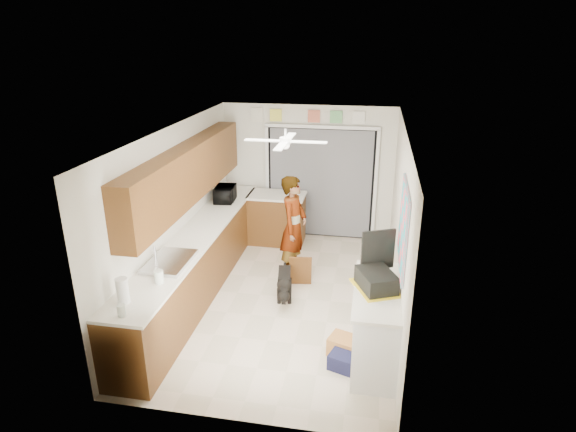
{
  "coord_description": "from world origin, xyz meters",
  "views": [
    {
      "loc": [
        1.19,
        -6.19,
        3.7
      ],
      "look_at": [
        0.0,
        0.4,
        1.15
      ],
      "focal_mm": 30.0,
      "sensor_mm": 36.0,
      "label": 1
    }
  ],
  "objects_px": {
    "navy_crate": "(343,361)",
    "dog": "(284,283)",
    "man": "(294,227)",
    "microwave": "(225,194)",
    "suitcase": "(376,280)",
    "cardboard_box": "(345,346)",
    "paper_towel_roll": "(123,291)"
  },
  "relations": [
    {
      "from": "navy_crate",
      "to": "cardboard_box",
      "type": "bearing_deg",
      "value": 90.0
    },
    {
      "from": "navy_crate",
      "to": "dog",
      "type": "bearing_deg",
      "value": 123.88
    },
    {
      "from": "paper_towel_roll",
      "to": "dog",
      "type": "bearing_deg",
      "value": 54.45
    },
    {
      "from": "suitcase",
      "to": "microwave",
      "type": "bearing_deg",
      "value": 110.57
    },
    {
      "from": "paper_towel_roll",
      "to": "cardboard_box",
      "type": "bearing_deg",
      "value": 18.06
    },
    {
      "from": "man",
      "to": "microwave",
      "type": "bearing_deg",
      "value": 72.26
    },
    {
      "from": "microwave",
      "to": "suitcase",
      "type": "bearing_deg",
      "value": -140.68
    },
    {
      "from": "navy_crate",
      "to": "man",
      "type": "relative_size",
      "value": 0.19
    },
    {
      "from": "suitcase",
      "to": "man",
      "type": "height_order",
      "value": "man"
    },
    {
      "from": "man",
      "to": "dog",
      "type": "distance_m",
      "value": 0.97
    },
    {
      "from": "cardboard_box",
      "to": "paper_towel_roll",
      "type": "bearing_deg",
      "value": -161.94
    },
    {
      "from": "suitcase",
      "to": "cardboard_box",
      "type": "bearing_deg",
      "value": 162.43
    },
    {
      "from": "paper_towel_roll",
      "to": "navy_crate",
      "type": "relative_size",
      "value": 0.94
    },
    {
      "from": "cardboard_box",
      "to": "dog",
      "type": "height_order",
      "value": "dog"
    },
    {
      "from": "man",
      "to": "dog",
      "type": "height_order",
      "value": "man"
    },
    {
      "from": "microwave",
      "to": "dog",
      "type": "xyz_separation_m",
      "value": [
        1.33,
        -1.49,
        -0.83
      ]
    },
    {
      "from": "cardboard_box",
      "to": "dog",
      "type": "distance_m",
      "value": 1.55
    },
    {
      "from": "suitcase",
      "to": "paper_towel_roll",
      "type": "bearing_deg",
      "value": 172.54
    },
    {
      "from": "suitcase",
      "to": "dog",
      "type": "distance_m",
      "value": 1.92
    },
    {
      "from": "microwave",
      "to": "dog",
      "type": "distance_m",
      "value": 2.16
    },
    {
      "from": "cardboard_box",
      "to": "navy_crate",
      "type": "height_order",
      "value": "cardboard_box"
    },
    {
      "from": "paper_towel_roll",
      "to": "microwave",
      "type": "bearing_deg",
      "value": 88.65
    },
    {
      "from": "navy_crate",
      "to": "man",
      "type": "height_order",
      "value": "man"
    },
    {
      "from": "microwave",
      "to": "cardboard_box",
      "type": "relative_size",
      "value": 1.27
    },
    {
      "from": "navy_crate",
      "to": "man",
      "type": "distance_m",
      "value": 2.54
    },
    {
      "from": "cardboard_box",
      "to": "navy_crate",
      "type": "xyz_separation_m",
      "value": [
        0.0,
        -0.26,
        -0.02
      ]
    },
    {
      "from": "microwave",
      "to": "man",
      "type": "height_order",
      "value": "man"
    },
    {
      "from": "cardboard_box",
      "to": "microwave",
      "type": "bearing_deg",
      "value": 130.7
    },
    {
      "from": "navy_crate",
      "to": "dog",
      "type": "height_order",
      "value": "dog"
    },
    {
      "from": "navy_crate",
      "to": "dog",
      "type": "relative_size",
      "value": 0.5
    },
    {
      "from": "paper_towel_roll",
      "to": "man",
      "type": "relative_size",
      "value": 0.18
    },
    {
      "from": "dog",
      "to": "paper_towel_roll",
      "type": "bearing_deg",
      "value": -134.89
    }
  ]
}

